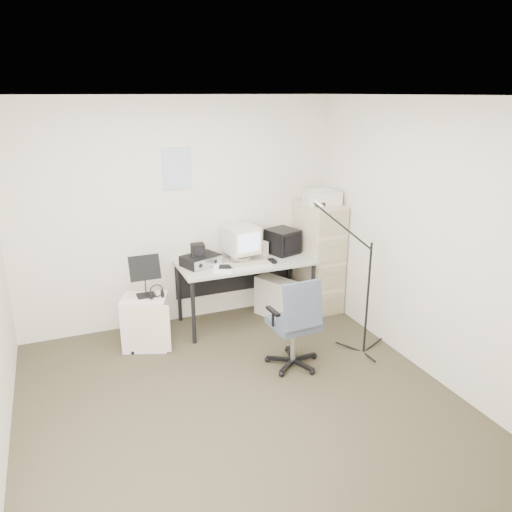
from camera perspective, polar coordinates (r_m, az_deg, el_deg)
name	(u,v)px	position (r m, az deg, el deg)	size (l,w,h in m)	color
floor	(239,401)	(4.47, -1.95, -16.20)	(3.60, 3.60, 0.01)	#3B3323
ceiling	(235,95)	(3.69, -2.39, 17.87)	(3.60, 3.60, 0.01)	white
wall_back	(180,214)	(5.56, -8.64, 4.80)	(3.60, 0.02, 2.50)	silver
wall_front	(372,380)	(2.45, 13.11, -13.60)	(3.60, 0.02, 2.50)	silver
wall_right	(422,239)	(4.80, 18.44, 1.90)	(0.02, 3.60, 2.50)	silver
wall_calendar	(177,168)	(5.45, -9.06, 9.86)	(0.30, 0.02, 0.44)	white
filing_cabinet	(319,257)	(6.01, 7.18, -0.09)	(0.40, 0.60, 1.30)	#CBB08C
printer	(322,197)	(5.80, 7.56, 6.69)	(0.40, 0.27, 0.15)	silver
desk	(246,291)	(5.69, -1.18, -4.05)	(1.50, 0.70, 0.73)	#ABAB98
crt_monitor	(241,242)	(5.60, -1.75, 1.57)	(0.34, 0.36, 0.38)	silver
crt_tv	(282,241)	(5.81, 3.04, 1.69)	(0.31, 0.33, 0.28)	black
desk_speaker	(263,248)	(5.74, 0.84, 0.88)	(0.09, 0.09, 0.16)	beige
keyboard	(250,265)	(5.39, -0.70, -1.07)	(0.46, 0.17, 0.03)	silver
mouse	(272,261)	(5.51, 1.83, -0.57)	(0.07, 0.12, 0.03)	black
radio_receiver	(201,260)	(5.45, -6.31, -0.48)	(0.39, 0.28, 0.11)	black
radio_speaker	(198,250)	(5.39, -6.66, 0.69)	(0.14, 0.13, 0.14)	black
papers	(223,268)	(5.31, -3.75, -1.42)	(0.20, 0.28, 0.02)	white
pc_tower	(276,298)	(5.86, 2.31, -4.80)	(0.22, 0.50, 0.46)	silver
office_chair	(294,322)	(4.76, 4.32, -7.48)	(0.53, 0.53, 0.92)	#393F4C
side_cart	(146,322)	(5.29, -12.50, -7.36)	(0.44, 0.35, 0.55)	silver
music_stand	(145,275)	(5.13, -12.60, -2.18)	(0.30, 0.16, 0.45)	black
headphones	(157,293)	(5.12, -11.29, -4.22)	(0.15, 0.15, 0.03)	black
mic_stand	(369,282)	(4.99, 12.77, -2.91)	(0.02, 0.02, 1.52)	black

